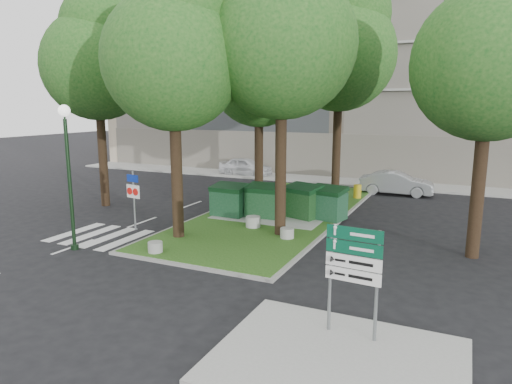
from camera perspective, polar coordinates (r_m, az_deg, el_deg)
The scene contains 26 objects.
ground at distance 15.59m, azimuth -10.27°, elevation -8.87°, with size 120.00×120.00×0.00m, color black.
median_island at distance 22.11m, azimuth 2.81°, elevation -2.65°, with size 6.00×16.00×0.12m, color #204A15.
median_kerb at distance 22.11m, azimuth 2.81°, elevation -2.67°, with size 6.30×16.30×0.10m, color gray.
sidewalk_corner at distance 10.09m, azimuth 10.14°, elevation -20.04°, with size 5.00×4.00×0.12m, color #999993.
building_sidewalk at distance 32.03m, azimuth 9.09°, elevation 1.45°, with size 42.00×3.00×0.12m, color #999993.
zebra_crossing at distance 18.96m, azimuth -16.99°, elevation -5.59°, with size 5.00×3.00×0.01m, color silver.
apartment_building at distance 38.98m, azimuth 12.60°, elevation 14.69°, with size 41.00×12.00×16.00m, color tan.
tree_median_near_left at distance 17.72m, azimuth -10.04°, elevation 17.50°, with size 5.20×5.20×10.53m.
tree_median_near_right at distance 17.93m, azimuth 3.64°, elevation 19.72°, with size 5.60×5.60×11.46m.
tree_median_mid at distance 23.10m, azimuth 0.64°, elevation 15.23°, with size 4.80×4.80×9.99m.
tree_median_far at distance 24.99m, azimuth 10.70°, elevation 17.81°, with size 5.80×5.80×11.93m.
tree_street_left at distance 24.86m, azimuth -19.08°, elevation 15.90°, with size 5.40×5.40×11.00m.
tree_street_right at distance 17.08m, azimuth 27.62°, elevation 15.60°, with size 5.00×5.00×10.06m.
dumpster_a at distance 21.31m, azimuth -3.33°, elevation -1.01°, with size 1.66×1.19×1.50m.
dumpster_b at distance 21.01m, azimuth 1.09°, elevation -1.12°, with size 1.71×1.23×1.54m.
dumpster_c at distance 21.04m, azimuth 5.81°, elevation -1.17°, with size 1.93×1.62×1.53m.
dumpster_d at distance 20.87m, azimuth 8.89°, elevation -1.38°, with size 1.82×1.45×1.50m.
bollard_left at distance 16.51m, azimuth -12.48°, elevation -6.73°, with size 0.51×0.51×0.37m, color gray.
bollard_right at distance 17.83m, azimuth 3.90°, elevation -5.13°, with size 0.54×0.54×0.39m, color gray.
bollard_mid at distance 19.35m, azimuth -0.37°, elevation -3.73°, with size 0.63×0.63×0.45m, color #9FA09B.
litter_bin at distance 25.92m, azimuth 12.56°, elevation 0.08°, with size 0.42×0.42×0.74m, color gold.
street_lamp at distance 17.46m, azimuth -22.45°, elevation 3.68°, with size 0.42×0.42×5.22m.
traffic_sign_pole at distance 19.71m, azimuth -15.04°, elevation -0.05°, with size 0.75×0.17×2.52m.
directional_sign at distance 10.31m, azimuth 12.11°, elevation -8.84°, with size 1.25×0.16×2.50m.
car_white at distance 34.00m, azimuth -1.31°, elevation 3.19°, with size 1.62×4.03×1.37m, color silver.
car_silver at distance 28.04m, azimuth 17.13°, elevation 1.07°, with size 1.46×4.19×1.38m, color #989C9F.
Camera 1 is at (8.58, -11.92, 5.21)m, focal length 32.00 mm.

